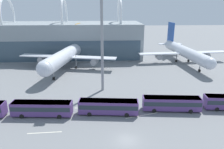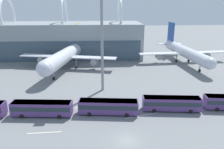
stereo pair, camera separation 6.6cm
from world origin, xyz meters
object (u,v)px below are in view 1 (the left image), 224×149
object	(u,v)px
shuttle_bus_2	(108,106)
shuttle_bus_3	(172,103)
airliner_at_gate_far	(184,51)
airliner_at_gate_near	(67,55)
floodlight_mast	(102,29)
shuttle_bus_1	(42,108)

from	to	relation	value
shuttle_bus_2	shuttle_bus_3	xyz separation A→B (m)	(14.67, 0.85, 0.00)
airliner_at_gate_far	shuttle_bus_2	bearing A→B (deg)	-41.44
airliner_at_gate_near	floodlight_mast	distance (m)	28.61
shuttle_bus_2	airliner_at_gate_far	bearing A→B (deg)	58.68
airliner_at_gate_far	airliner_at_gate_near	bearing A→B (deg)	-85.90
shuttle_bus_1	shuttle_bus_2	size ratio (longest dim) A/B	1.00
airliner_at_gate_near	airliner_at_gate_far	bearing A→B (deg)	110.40
shuttle_bus_1	floodlight_mast	bearing A→B (deg)	51.43
airliner_at_gate_far	floodlight_mast	xyz separation A→B (m)	(-34.55, -29.36, 12.42)
shuttle_bus_3	shuttle_bus_2	bearing A→B (deg)	-170.97
airliner_at_gate_near	airliner_at_gate_far	distance (m)	48.12
shuttle_bus_2	floodlight_mast	distance (m)	21.15
airliner_at_gate_far	shuttle_bus_1	size ratio (longest dim) A/B	3.15
shuttle_bus_3	airliner_at_gate_far	bearing A→B (deg)	72.07
floodlight_mast	shuttle_bus_1	bearing A→B (deg)	-133.27
shuttle_bus_1	floodlight_mast	xyz separation A→B (m)	(13.63, 14.48, 15.33)
airliner_at_gate_near	shuttle_bus_2	distance (m)	39.80
airliner_at_gate_far	shuttle_bus_3	distance (m)	47.07
airliner_at_gate_near	airliner_at_gate_far	size ratio (longest dim) A/B	0.96
airliner_at_gate_far	floodlight_mast	size ratio (longest dim) A/B	1.34
airliner_at_gate_far	shuttle_bus_2	size ratio (longest dim) A/B	3.14
airliner_at_gate_far	shuttle_bus_2	distance (m)	55.30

